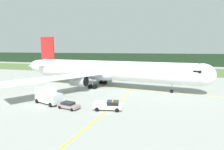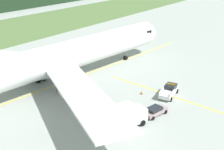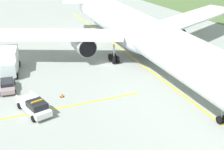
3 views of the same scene
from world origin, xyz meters
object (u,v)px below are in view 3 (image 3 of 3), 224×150
airliner (143,34)px  ops_pickup_truck (34,106)px  catering_truck (9,61)px  staff_car (7,85)px  apron_cone (62,95)px

airliner → ops_pickup_truck: airliner is taller
catering_truck → staff_car: (5.86, -1.74, -1.12)m
catering_truck → ops_pickup_truck: bearing=-1.7°
staff_car → apron_cone: bearing=45.9°
staff_car → apron_cone: 7.84m
ops_pickup_truck → staff_car: size_ratio=1.25×
ops_pickup_truck → catering_truck: size_ratio=0.86×
airliner → staff_car: (-1.11, -20.86, -4.30)m
staff_car → apron_cone: staff_car is taller
ops_pickup_truck → apron_cone: ops_pickup_truck is taller
ops_pickup_truck → apron_cone: (-2.33, 4.28, -0.60)m
airliner → apron_cone: size_ratio=94.11×
airliner → apron_cone: (4.35, -15.24, -4.70)m
staff_car → apron_cone: (5.45, 5.62, -0.40)m
airliner → catering_truck: 20.59m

